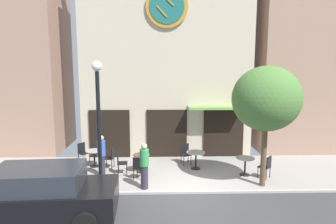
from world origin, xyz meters
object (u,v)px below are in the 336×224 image
street_tree (266,99)px  cafe_chair_mid_row (185,152)px  pedestrian_green (144,165)px  cafe_table_leftmost (141,160)px  cafe_chair_curbside (266,165)px  cafe_table_center (196,156)px  cafe_table_center_left (245,163)px  pedestrian_blue (102,155)px  cafe_chair_facing_street (139,166)px  cafe_chair_facing_wall (111,156)px  cafe_chair_corner (120,161)px  street_lamp (99,125)px  cafe_chair_near_tree (83,151)px  cafe_table_near_curb (94,155)px  parked_car_black (39,195)px

street_tree → cafe_chair_mid_row: (-2.62, 2.56, -2.67)m
street_tree → pedestrian_green: bearing=-177.9°
cafe_table_leftmost → cafe_chair_curbside: bearing=-9.8°
cafe_table_center → cafe_table_leftmost: bearing=-171.5°
cafe_table_center_left → pedestrian_blue: pedestrian_blue is taller
street_tree → cafe_chair_mid_row: street_tree is taller
cafe_table_center → cafe_chair_facing_street: 2.63m
cafe_chair_mid_row → pedestrian_green: (-1.69, -2.72, 0.33)m
cafe_chair_facing_street → cafe_table_center: bearing=26.1°
cafe_table_center → cafe_chair_curbside: bearing=-24.5°
cafe_chair_facing_wall → pedestrian_green: size_ratio=0.54×
cafe_table_leftmost → cafe_chair_mid_row: (1.90, 1.02, -0.00)m
cafe_chair_facing_street → cafe_chair_facing_wall: (-1.28, 1.29, 0.00)m
cafe_chair_corner → pedestrian_blue: size_ratio=0.54×
cafe_chair_mid_row → pedestrian_blue: 3.76m
street_lamp → cafe_chair_curbside: (6.26, 0.72, -1.77)m
street_tree → cafe_chair_near_tree: bearing=158.6°
street_tree → cafe_chair_facing_wall: street_tree is taller
cafe_chair_corner → pedestrian_blue: bearing=-160.1°
cafe_chair_near_tree → pedestrian_green: bearing=-45.5°
street_tree → pedestrian_blue: bearing=169.8°
cafe_chair_near_tree → pedestrian_blue: bearing=-55.5°
cafe_table_near_curb → cafe_chair_facing_street: (2.04, -1.55, 0.01)m
cafe_table_center_left → cafe_chair_facing_street: cafe_chair_facing_street is taller
cafe_chair_mid_row → pedestrian_blue: (-3.45, -1.46, 0.33)m
street_lamp → cafe_chair_facing_wall: bearing=89.5°
street_lamp → cafe_chair_facing_street: bearing=30.0°
street_tree → cafe_table_leftmost: size_ratio=5.82×
pedestrian_green → parked_car_black: 3.55m
cafe_chair_curbside → pedestrian_blue: 6.46m
street_lamp → cafe_chair_facing_wall: 2.70m
street_tree → cafe_chair_facing_street: size_ratio=4.85×
street_tree → cafe_chair_facing_street: street_tree is taller
cafe_chair_mid_row → cafe_table_near_curb: bearing=-176.0°
cafe_chair_facing_wall → parked_car_black: size_ratio=0.20×
cafe_table_leftmost → cafe_chair_curbside: (4.90, -0.84, -0.00)m
cafe_chair_corner → parked_car_black: 4.05m
street_tree → cafe_table_center_left: (-0.34, 1.08, -2.68)m
street_lamp → cafe_chair_curbside: size_ratio=5.03×
pedestrian_green → cafe_chair_mid_row: bearing=58.1°
cafe_chair_facing_street → cafe_chair_near_tree: bearing=141.6°
cafe_table_center_left → pedestrian_green: pedestrian_green is taller
pedestrian_green → cafe_chair_facing_wall: bearing=125.6°
cafe_table_center_left → cafe_table_near_curb: bearing=169.3°
cafe_table_center_left → cafe_chair_mid_row: cafe_chair_mid_row is taller
cafe_table_leftmost → pedestrian_green: 1.74m
cafe_table_center → cafe_chair_facing_wall: bearing=177.8°
cafe_table_center_left → pedestrian_green: (-3.97, -1.24, 0.34)m
parked_car_black → pedestrian_green: bearing=36.7°
cafe_table_near_curb → cafe_chair_facing_street: size_ratio=0.83×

